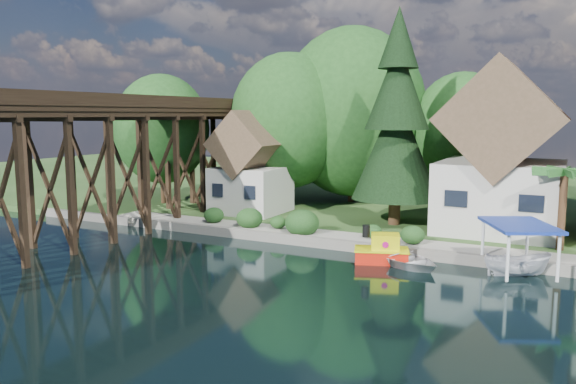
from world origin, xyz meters
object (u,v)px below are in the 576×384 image
palm_tree (565,174)px  boat_white_a (405,258)px  boat_canopy (518,254)px  conifer (397,122)px  tugboat (382,251)px  house_left (502,159)px  shed (251,169)px  trestle_bridge (113,155)px

palm_tree → boat_white_a: bearing=-143.6°
boat_white_a → boat_canopy: boat_canopy is taller
conifer → boat_canopy: 13.27m
tugboat → house_left: bearing=63.1°
palm_tree → boat_white_a: 10.04m
house_left → boat_canopy: house_left is taller
boat_canopy → conifer: bearing=137.8°
conifer → boat_white_a: (3.11, -8.46, -7.09)m
palm_tree → boat_canopy: (-1.79, -4.74, -3.60)m
house_left → boat_white_a: bearing=-110.3°
shed → conifer: bearing=1.3°
conifer → palm_tree: bearing=-16.5°
tugboat → boat_white_a: (1.31, -0.07, -0.19)m
conifer → tugboat: (1.80, -8.39, -6.90)m
house_left → tugboat: bearing=-116.9°
palm_tree → tugboat: bearing=-148.3°
palm_tree → boat_canopy: 6.22m
trestle_bridge → house_left: 25.42m
palm_tree → boat_white_a: (-7.30, -5.39, -4.31)m
conifer → tugboat: conifer is taller
conifer → tugboat: 11.02m
tugboat → boat_white_a: size_ratio=0.76×
house_left → shed: size_ratio=1.40×
trestle_bridge → tugboat: bearing=3.8°
conifer → palm_tree: (10.41, -3.08, -2.78)m
shed → boat_canopy: shed is taller
shed → tugboat: bearing=-31.8°
house_left → boat_white_a: (-3.58, -9.70, -4.69)m
shed → boat_white_a: shed is taller
trestle_bridge → shed: size_ratio=5.63×
tugboat → conifer: bearing=102.1°
palm_tree → tugboat: 10.92m
boat_white_a → boat_canopy: size_ratio=0.86×
tugboat → boat_canopy: bearing=4.8°
boat_canopy → house_left: bearing=102.0°
boat_canopy → palm_tree: bearing=69.3°
trestle_bridge → conifer: size_ratio=3.02×
house_left → conifer: (-6.69, -1.24, 2.40)m
shed → boat_canopy: bearing=-20.8°
trestle_bridge → boat_white_a: bearing=3.3°
conifer → boat_white_a: size_ratio=3.41×
conifer → boat_white_a: bearing=-69.8°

